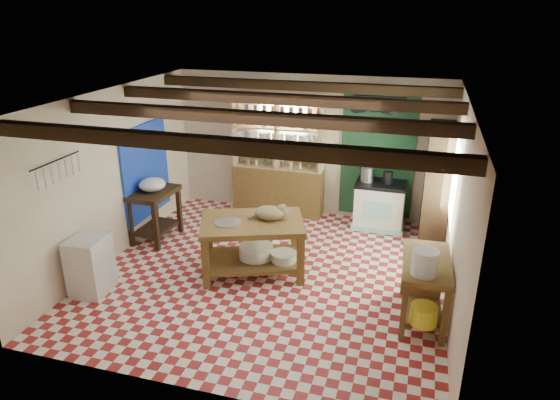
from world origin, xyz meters
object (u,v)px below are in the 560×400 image
(white_cabinet, at_px, (90,265))
(cat, at_px, (269,213))
(prep_table, at_px, (155,215))
(stove, at_px, (380,205))
(work_table, at_px, (253,247))
(right_counter, at_px, (424,289))

(white_cabinet, bearing_deg, cat, 25.79)
(prep_table, relative_size, white_cabinet, 1.07)
(prep_table, bearing_deg, white_cabinet, -87.99)
(stove, distance_m, white_cabinet, 4.87)
(work_table, bearing_deg, cat, 11.31)
(white_cabinet, bearing_deg, prep_table, 84.89)
(white_cabinet, bearing_deg, work_table, 25.62)
(right_counter, bearing_deg, work_table, 166.04)
(white_cabinet, height_order, right_counter, right_counter)
(stove, relative_size, right_counter, 0.75)
(prep_table, height_order, right_counter, prep_table)
(stove, distance_m, cat, 2.51)
(right_counter, xyz_separation_m, cat, (-2.22, 0.64, 0.52))
(right_counter, height_order, cat, cat)
(prep_table, bearing_deg, right_counter, -11.70)
(prep_table, distance_m, white_cabinet, 1.75)
(stove, relative_size, prep_table, 0.99)
(stove, bearing_deg, work_table, -126.63)
(work_table, relative_size, stove, 1.70)
(work_table, relative_size, cat, 3.41)
(stove, height_order, prep_table, prep_table)
(stove, height_order, white_cabinet, stove)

